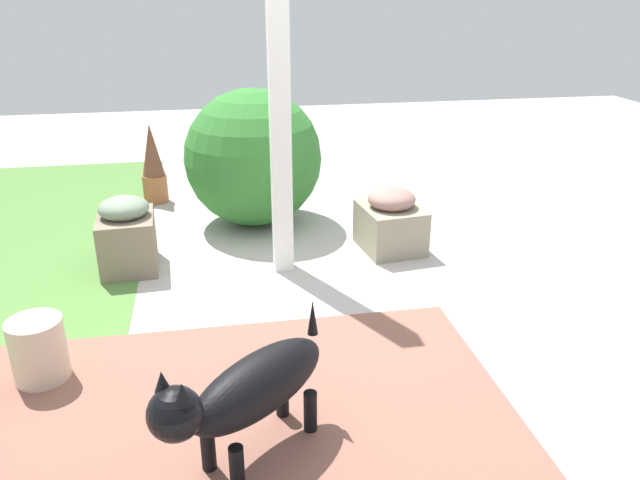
{
  "coord_description": "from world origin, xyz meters",
  "views": [
    {
      "loc": [
        -3.2,
        0.51,
        1.7
      ],
      "look_at": [
        0.09,
        -0.09,
        0.31
      ],
      "focal_mm": 34.86,
      "sensor_mm": 36.0,
      "label": 1
    }
  ],
  "objects_px": {
    "terracotta_pot_spiky": "(153,165)",
    "dog": "(248,390)",
    "stone_planter_nearest": "(391,221)",
    "stone_planter_far": "(127,235)",
    "porch_pillar": "(279,95)",
    "ceramic_urn": "(39,351)",
    "round_shrub": "(253,158)"
  },
  "relations": [
    {
      "from": "stone_planter_far",
      "to": "round_shrub",
      "type": "bearing_deg",
      "value": -51.44
    },
    {
      "from": "stone_planter_far",
      "to": "dog",
      "type": "height_order",
      "value": "dog"
    },
    {
      "from": "porch_pillar",
      "to": "ceramic_urn",
      "type": "height_order",
      "value": "porch_pillar"
    },
    {
      "from": "stone_planter_nearest",
      "to": "stone_planter_far",
      "type": "bearing_deg",
      "value": 90.25
    },
    {
      "from": "stone_planter_nearest",
      "to": "ceramic_urn",
      "type": "relative_size",
      "value": 1.55
    },
    {
      "from": "round_shrub",
      "to": "ceramic_urn",
      "type": "bearing_deg",
      "value": 149.0
    },
    {
      "from": "stone_planter_far",
      "to": "terracotta_pot_spiky",
      "type": "distance_m",
      "value": 1.33
    },
    {
      "from": "stone_planter_far",
      "to": "round_shrub",
      "type": "xyz_separation_m",
      "value": [
        0.69,
        -0.86,
        0.28
      ]
    },
    {
      "from": "stone_planter_far",
      "to": "dog",
      "type": "xyz_separation_m",
      "value": [
        -1.89,
        -0.63,
        0.1
      ]
    },
    {
      "from": "porch_pillar",
      "to": "stone_planter_nearest",
      "type": "height_order",
      "value": "porch_pillar"
    },
    {
      "from": "round_shrub",
      "to": "porch_pillar",
      "type": "bearing_deg",
      "value": -172.86
    },
    {
      "from": "round_shrub",
      "to": "stone_planter_nearest",
      "type": "bearing_deg",
      "value": -128.12
    },
    {
      "from": "stone_planter_far",
      "to": "porch_pillar",
      "type": "bearing_deg",
      "value": -100.03
    },
    {
      "from": "stone_planter_nearest",
      "to": "stone_planter_far",
      "type": "distance_m",
      "value": 1.73
    },
    {
      "from": "round_shrub",
      "to": "terracotta_pot_spiky",
      "type": "distance_m",
      "value": 1.02
    },
    {
      "from": "dog",
      "to": "stone_planter_nearest",
      "type": "bearing_deg",
      "value": -30.05
    },
    {
      "from": "dog",
      "to": "ceramic_urn",
      "type": "relative_size",
      "value": 2.23
    },
    {
      "from": "stone_planter_nearest",
      "to": "terracotta_pot_spiky",
      "type": "xyz_separation_m",
      "value": [
        1.31,
        1.65,
        0.11
      ]
    },
    {
      "from": "dog",
      "to": "terracotta_pot_spiky",
      "type": "bearing_deg",
      "value": 9.79
    },
    {
      "from": "porch_pillar",
      "to": "ceramic_urn",
      "type": "distance_m",
      "value": 1.87
    },
    {
      "from": "porch_pillar",
      "to": "terracotta_pot_spiky",
      "type": "relative_size",
      "value": 3.34
    },
    {
      "from": "terracotta_pot_spiky",
      "to": "dog",
      "type": "distance_m",
      "value": 3.25
    },
    {
      "from": "terracotta_pot_spiky",
      "to": "ceramic_urn",
      "type": "xyz_separation_m",
      "value": [
        -2.52,
        0.35,
        -0.15
      ]
    },
    {
      "from": "porch_pillar",
      "to": "ceramic_urn",
      "type": "xyz_separation_m",
      "value": [
        -1.03,
        1.24,
        -0.94
      ]
    },
    {
      "from": "terracotta_pot_spiky",
      "to": "dog",
      "type": "bearing_deg",
      "value": -170.21
    },
    {
      "from": "stone_planter_nearest",
      "to": "round_shrub",
      "type": "relative_size",
      "value": 0.48
    },
    {
      "from": "stone_planter_nearest",
      "to": "stone_planter_far",
      "type": "height_order",
      "value": "stone_planter_far"
    },
    {
      "from": "stone_planter_nearest",
      "to": "ceramic_urn",
      "type": "distance_m",
      "value": 2.34
    },
    {
      "from": "ceramic_urn",
      "to": "round_shrub",
      "type": "bearing_deg",
      "value": -31.0
    },
    {
      "from": "stone_planter_nearest",
      "to": "dog",
      "type": "xyz_separation_m",
      "value": [
        -1.89,
        1.1,
        0.12
      ]
    },
    {
      "from": "stone_planter_nearest",
      "to": "terracotta_pot_spiky",
      "type": "height_order",
      "value": "terracotta_pot_spiky"
    },
    {
      "from": "ceramic_urn",
      "to": "terracotta_pot_spiky",
      "type": "bearing_deg",
      "value": -7.96
    }
  ]
}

